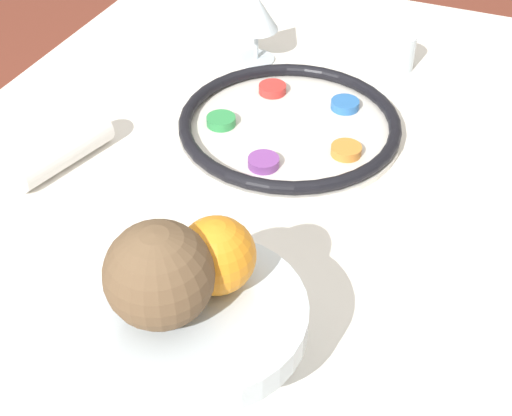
# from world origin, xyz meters

# --- Properties ---
(dining_table) EXTENTS (1.42, 1.00, 0.77)m
(dining_table) POSITION_xyz_m (0.00, 0.00, 0.39)
(dining_table) COLOR white
(dining_table) RESTS_ON ground_plane
(seder_plate) EXTENTS (0.35, 0.35, 0.03)m
(seder_plate) POSITION_xyz_m (-0.16, 0.01, 0.79)
(seder_plate) COLOR silver
(seder_plate) RESTS_ON dining_table
(wine_glass) EXTENTS (0.08, 0.08, 0.13)m
(wine_glass) POSITION_xyz_m (-0.35, -0.13, 0.86)
(wine_glass) COLOR silver
(wine_glass) RESTS_ON dining_table
(fruit_stand) EXTENTS (0.21, 0.21, 0.11)m
(fruit_stand) POSITION_xyz_m (0.31, 0.09, 0.86)
(fruit_stand) COLOR silver
(fruit_stand) RESTS_ON dining_table
(orange_fruit) EXTENTS (0.08, 0.08, 0.08)m
(orange_fruit) POSITION_xyz_m (0.27, 0.09, 0.92)
(orange_fruit) COLOR orange
(orange_fruit) RESTS_ON fruit_stand
(coconut) EXTENTS (0.11, 0.11, 0.11)m
(coconut) POSITION_xyz_m (0.33, 0.05, 0.93)
(coconut) COLOR brown
(coconut) RESTS_ON fruit_stand
(napkin_roll) EXTENTS (0.17, 0.09, 0.05)m
(napkin_roll) POSITION_xyz_m (0.05, -0.27, 0.80)
(napkin_roll) COLOR white
(napkin_roll) RESTS_ON dining_table
(cup_mid) EXTENTS (0.06, 0.06, 0.06)m
(cup_mid) POSITION_xyz_m (-0.42, 0.11, 0.81)
(cup_mid) COLOR silver
(cup_mid) RESTS_ON dining_table
(fork_left) EXTENTS (0.07, 0.17, 0.01)m
(fork_left) POSITION_xyz_m (-0.21, 0.28, 0.78)
(fork_left) COLOR silver
(fork_left) RESTS_ON dining_table
(fork_right) EXTENTS (0.08, 0.17, 0.01)m
(fork_right) POSITION_xyz_m (-0.18, 0.28, 0.78)
(fork_right) COLOR silver
(fork_right) RESTS_ON dining_table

